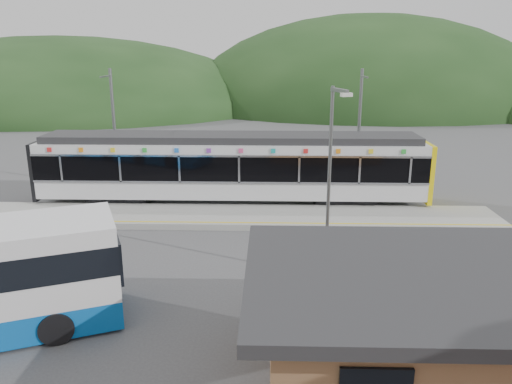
{
  "coord_description": "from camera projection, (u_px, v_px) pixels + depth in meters",
  "views": [
    {
      "loc": [
        1.95,
        -19.72,
        7.95
      ],
      "look_at": [
        1.37,
        1.0,
        2.06
      ],
      "focal_mm": 35.0,
      "sensor_mm": 36.0,
      "label": 1
    }
  ],
  "objects": [
    {
      "name": "train",
      "position": [
        232.0,
        166.0,
        26.39
      ],
      "size": [
        20.44,
        3.01,
        3.74
      ],
      "color": "black",
      "rests_on": "ground"
    },
    {
      "name": "catenary_mast_east",
      "position": [
        359.0,
        129.0,
        28.23
      ],
      "size": [
        0.18,
        1.8,
        7.0
      ],
      "color": "slate",
      "rests_on": "ground"
    },
    {
      "name": "yellow_line",
      "position": [
        227.0,
        222.0,
        23.03
      ],
      "size": [
        26.0,
        0.1,
        0.01
      ],
      "primitive_type": "cube",
      "color": "yellow",
      "rests_on": "platform"
    },
    {
      "name": "station_shelter",
      "position": [
        437.0,
        328.0,
        11.94
      ],
      "size": [
        9.2,
        6.2,
        3.0
      ],
      "color": "#8E623E",
      "rests_on": "ground"
    },
    {
      "name": "hills",
      "position": [
        350.0,
        208.0,
        26.1
      ],
      "size": [
        146.0,
        149.0,
        26.0
      ],
      "color": "#1E3D19",
      "rests_on": "ground"
    },
    {
      "name": "ground",
      "position": [
        223.0,
        245.0,
        21.19
      ],
      "size": [
        120.0,
        120.0,
        0.0
      ],
      "primitive_type": "plane",
      "color": "#4C4C4F",
      "rests_on": "ground"
    },
    {
      "name": "catenary_mast_west",
      "position": [
        114.0,
        128.0,
        28.61
      ],
      "size": [
        0.18,
        1.8,
        7.0
      ],
      "color": "slate",
      "rests_on": "ground"
    },
    {
      "name": "platform",
      "position": [
        229.0,
        217.0,
        24.32
      ],
      "size": [
        26.0,
        3.2,
        0.3
      ],
      "primitive_type": "cube",
      "color": "#9E9E99",
      "rests_on": "ground"
    },
    {
      "name": "lamp_post",
      "position": [
        330.0,
        169.0,
        16.96
      ],
      "size": [
        0.46,
        1.22,
        6.84
      ],
      "rotation": [
        0.0,
        0.0,
        0.3
      ],
      "color": "slate",
      "rests_on": "ground"
    }
  ]
}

